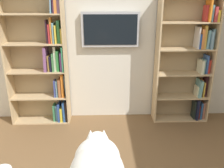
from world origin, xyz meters
name	(u,v)px	position (x,y,z in m)	size (l,w,h in m)	color
wall_back	(111,35)	(0.00, -2.23, 1.35)	(4.52, 0.06, 2.70)	silver
bookshelf_left	(190,61)	(-1.22, -2.06, 0.97)	(0.86, 0.28, 1.95)	tan
bookshelf_right	(44,60)	(1.00, -2.06, 1.01)	(0.89, 0.28, 2.10)	tan
wall_mounted_tv	(110,30)	(0.01, -2.15, 1.44)	(0.86, 0.07, 0.51)	#B7B7BC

